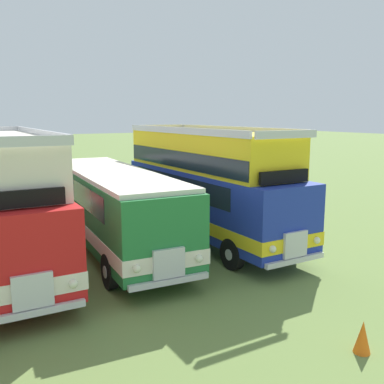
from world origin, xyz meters
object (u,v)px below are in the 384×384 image
bus_fourth_in_row (112,203)px  bus_fifth_in_row (207,182)px  bus_third_in_row (2,198)px  cone_near_end (363,337)px

bus_fourth_in_row → bus_fifth_in_row: size_ratio=1.08×
bus_third_in_row → bus_fifth_in_row: (7.48, -0.33, -0.00)m
bus_third_in_row → bus_fourth_in_row: bearing=4.7°
bus_third_in_row → bus_fifth_in_row: bearing=-2.6°
bus_fourth_in_row → cone_near_end: bearing=-77.6°
cone_near_end → bus_third_in_row: bearing=122.3°
bus_third_in_row → cone_near_end: 11.12m
bus_fourth_in_row → bus_fifth_in_row: 3.84m
bus_third_in_row → bus_fifth_in_row: 7.49m
bus_third_in_row → cone_near_end: size_ratio=14.19×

